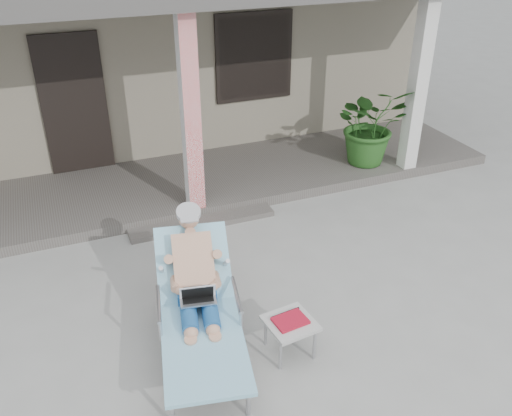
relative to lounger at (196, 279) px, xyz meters
name	(u,v)px	position (x,y,z in m)	size (l,w,h in m)	color
ground	(253,306)	(0.69, 0.33, -0.78)	(60.00, 60.00, 0.00)	#9E9E99
house	(128,34)	(0.69, 6.83, 0.89)	(10.40, 5.40, 3.30)	gray
porch_deck	(181,185)	(0.69, 3.33, -0.71)	(10.00, 2.00, 0.15)	#605B56
porch_step	(203,222)	(0.69, 2.18, -0.74)	(2.00, 0.30, 0.07)	#605B56
lounger	(196,279)	(0.00, 0.00, 0.00)	(1.08, 2.01, 1.27)	#B7B7BC
side_table	(290,324)	(0.77, -0.43, -0.45)	(0.49, 0.49, 0.40)	#B4B4AF
potted_palm	(371,125)	(3.70, 2.87, 0.01)	(1.15, 1.00, 1.28)	#26591E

